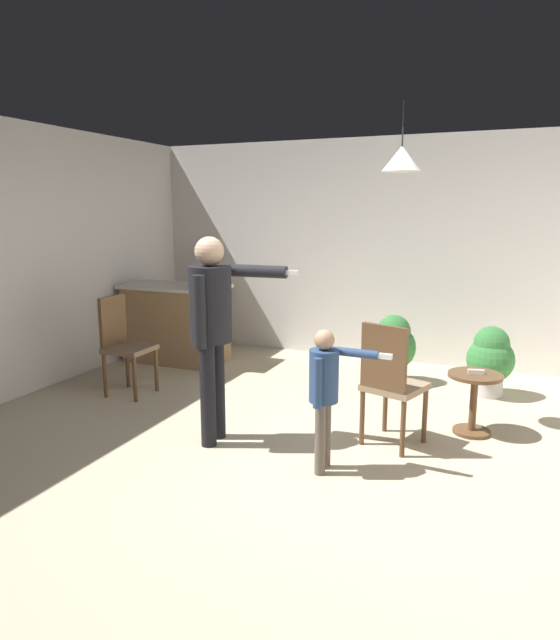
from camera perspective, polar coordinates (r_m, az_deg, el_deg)
ground at (r=4.29m, az=2.39°, el=-14.33°), size 7.68×7.68×0.00m
wall_back at (r=6.98m, az=11.75°, el=6.86°), size 6.40×0.10×2.70m
kitchen_counter at (r=6.99m, az=-10.54°, el=-0.31°), size 1.26×0.66×0.95m
side_table_by_couch at (r=4.95m, az=19.13°, el=-7.32°), size 0.44×0.44×0.52m
person_adult at (r=4.38m, az=-6.88°, el=0.25°), size 0.80×0.51×1.65m
person_child at (r=3.94m, az=4.62°, el=-6.60°), size 0.55×0.30×1.04m
dining_chair_by_counter at (r=5.85m, az=-15.67°, el=-2.10°), size 0.42×0.42×1.00m
dining_chair_near_wall at (r=4.45m, az=11.18°, el=-6.03°), size 0.53×0.53×1.00m
potted_plant_corner at (r=6.16m, az=11.45°, el=-2.55°), size 0.49×0.49×0.74m
potted_plant_by_wall at (r=5.98m, az=20.65°, el=-3.63°), size 0.46×0.46×0.71m
spare_remote_on_table at (r=4.89m, az=19.33°, el=-5.00°), size 0.13×0.06×0.04m
ceiling_light_pendant at (r=4.79m, az=12.29°, el=15.77°), size 0.32×0.32×0.55m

